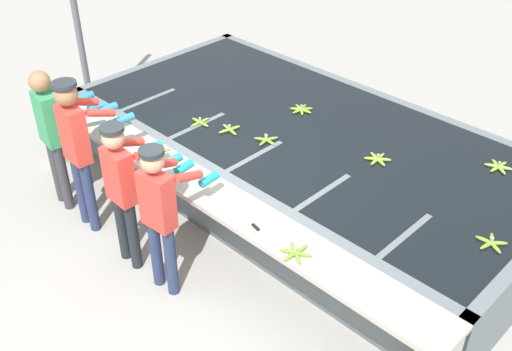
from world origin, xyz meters
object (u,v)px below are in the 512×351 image
at_px(worker_0, 53,128).
at_px(worker_3, 161,208).
at_px(banana_bunch_floating_2, 491,243).
at_px(banana_bunch_ledge_0, 70,105).
at_px(banana_bunch_floating_1, 378,159).
at_px(worker_1, 78,142).
at_px(worker_2, 124,184).
at_px(banana_bunch_ledge_2, 296,253).
at_px(banana_bunch_floating_3, 230,129).
at_px(banana_bunch_floating_0, 200,122).
at_px(banana_bunch_floating_4, 499,167).
at_px(banana_bunch_ledge_1, 157,151).
at_px(knife_0, 260,231).
at_px(banana_bunch_floating_5, 266,140).
at_px(support_post_left, 74,7).
at_px(banana_bunch_floating_6, 302,109).

height_order(worker_0, worker_3, worker_0).
xyz_separation_m(banana_bunch_floating_2, banana_bunch_ledge_0, (-4.74, -1.17, 0.00)).
height_order(banana_bunch_floating_1, banana_bunch_ledge_0, banana_bunch_ledge_0).
relative_size(worker_1, worker_2, 1.09).
distance_m(banana_bunch_floating_2, banana_bunch_ledge_2, 1.67).
distance_m(worker_3, banana_bunch_floating_3, 1.63).
bearing_deg(banana_bunch_floating_3, banana_bunch_floating_0, -161.12).
height_order(banana_bunch_floating_1, banana_bunch_floating_4, same).
height_order(worker_1, worker_3, worker_1).
bearing_deg(banana_bunch_floating_3, banana_bunch_ledge_1, -103.45).
relative_size(banana_bunch_ledge_2, knife_0, 0.81).
height_order(worker_1, worker_2, worker_1).
bearing_deg(banana_bunch_floating_5, banana_bunch_ledge_1, -123.59).
xyz_separation_m(banana_bunch_floating_3, banana_bunch_ledge_0, (-1.77, -0.94, 0.00)).
height_order(worker_0, worker_1, worker_1).
distance_m(banana_bunch_floating_3, banana_bunch_floating_4, 2.84).
relative_size(worker_1, banana_bunch_floating_1, 6.11).
relative_size(banana_bunch_floating_1, banana_bunch_floating_3, 1.00).
bearing_deg(worker_3, support_post_left, 158.39).
bearing_deg(worker_2, worker_1, 177.88).
bearing_deg(worker_0, support_post_left, 140.10).
xyz_separation_m(banana_bunch_floating_2, knife_0, (-1.50, -1.26, -0.01)).
relative_size(banana_bunch_ledge_1, banana_bunch_ledge_2, 0.97).
bearing_deg(banana_bunch_floating_6, worker_1, -111.41).
distance_m(banana_bunch_floating_1, banana_bunch_floating_2, 1.51).
bearing_deg(support_post_left, worker_3, -21.61).
height_order(banana_bunch_floating_5, banana_bunch_ledge_0, banana_bunch_ledge_0).
xyz_separation_m(worker_1, worker_2, (0.81, -0.03, -0.11)).
xyz_separation_m(worker_2, banana_bunch_floating_2, (2.84, 1.73, -0.08)).
distance_m(banana_bunch_floating_6, knife_0, 2.29).
relative_size(worker_3, banana_bunch_ledge_2, 5.60).
height_order(worker_1, banana_bunch_ledge_0, worker_1).
bearing_deg(support_post_left, banana_bunch_floating_2, 3.02).
height_order(banana_bunch_floating_0, banana_bunch_floating_4, same).
height_order(worker_3, banana_bunch_floating_3, worker_3).
height_order(worker_2, banana_bunch_ledge_1, worker_2).
bearing_deg(banana_bunch_floating_3, worker_0, -130.12).
relative_size(worker_2, banana_bunch_ledge_1, 5.77).
xyz_separation_m(worker_1, worker_3, (1.36, -0.01, -0.11)).
distance_m(banana_bunch_floating_0, banana_bunch_ledge_2, 2.41).
bearing_deg(banana_bunch_ledge_1, worker_1, -127.44).
bearing_deg(worker_3, worker_1, 179.45).
height_order(banana_bunch_floating_2, support_post_left, support_post_left).
bearing_deg(banana_bunch_ledge_2, banana_bunch_ledge_1, 175.23).
xyz_separation_m(banana_bunch_floating_0, banana_bunch_ledge_1, (0.15, -0.73, 0.00)).
xyz_separation_m(banana_bunch_floating_6, banana_bunch_ledge_1, (-0.46, -1.77, 0.00)).
height_order(banana_bunch_floating_5, support_post_left, support_post_left).
bearing_deg(banana_bunch_floating_1, knife_0, -91.81).
distance_m(worker_2, knife_0, 1.42).
height_order(banana_bunch_floating_3, banana_bunch_floating_6, same).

